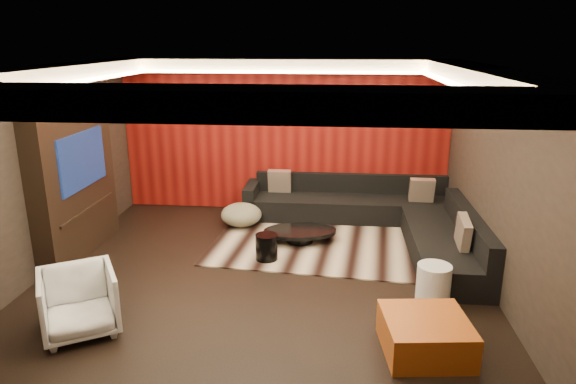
# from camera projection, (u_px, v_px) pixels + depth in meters

# --- Properties ---
(floor) EXTENTS (6.00, 6.00, 0.02)m
(floor) POSITION_uv_depth(u_px,v_px,m) (262.00, 278.00, 7.01)
(floor) COLOR black
(floor) RESTS_ON ground
(ceiling) EXTENTS (6.00, 6.00, 0.02)m
(ceiling) POSITION_uv_depth(u_px,v_px,m) (259.00, 66.00, 6.20)
(ceiling) COLOR silver
(ceiling) RESTS_ON ground
(wall_back) EXTENTS (6.00, 0.02, 2.80)m
(wall_back) POSITION_uv_depth(u_px,v_px,m) (284.00, 136.00, 9.48)
(wall_back) COLOR black
(wall_back) RESTS_ON ground
(wall_left) EXTENTS (0.02, 6.00, 2.80)m
(wall_left) POSITION_uv_depth(u_px,v_px,m) (39.00, 173.00, 6.88)
(wall_left) COLOR black
(wall_left) RESTS_ON ground
(wall_right) EXTENTS (0.02, 6.00, 2.80)m
(wall_right) POSITION_uv_depth(u_px,v_px,m) (501.00, 185.00, 6.33)
(wall_right) COLOR black
(wall_right) RESTS_ON ground
(red_feature_wall) EXTENTS (5.98, 0.05, 2.78)m
(red_feature_wall) POSITION_uv_depth(u_px,v_px,m) (284.00, 137.00, 9.44)
(red_feature_wall) COLOR #6B0C0A
(red_feature_wall) RESTS_ON ground
(soffit_back) EXTENTS (6.00, 0.60, 0.22)m
(soffit_back) POSITION_uv_depth(u_px,v_px,m) (282.00, 65.00, 8.81)
(soffit_back) COLOR silver
(soffit_back) RESTS_ON ground
(soffit_front) EXTENTS (6.00, 0.60, 0.22)m
(soffit_front) POSITION_uv_depth(u_px,v_px,m) (202.00, 103.00, 3.66)
(soffit_front) COLOR silver
(soffit_front) RESTS_ON ground
(soffit_left) EXTENTS (0.60, 4.80, 0.22)m
(soffit_left) POSITION_uv_depth(u_px,v_px,m) (48.00, 75.00, 6.48)
(soffit_left) COLOR silver
(soffit_left) RESTS_ON ground
(soffit_right) EXTENTS (0.60, 4.80, 0.22)m
(soffit_right) POSITION_uv_depth(u_px,v_px,m) (487.00, 78.00, 5.99)
(soffit_right) COLOR silver
(soffit_right) RESTS_ON ground
(cove_back) EXTENTS (4.80, 0.08, 0.04)m
(cove_back) POSITION_uv_depth(u_px,v_px,m) (280.00, 72.00, 8.51)
(cove_back) COLOR #FFD899
(cove_back) RESTS_ON ground
(cove_front) EXTENTS (4.80, 0.08, 0.04)m
(cove_front) POSITION_uv_depth(u_px,v_px,m) (214.00, 109.00, 4.01)
(cove_front) COLOR #FFD899
(cove_front) RESTS_ON ground
(cove_left) EXTENTS (0.08, 4.80, 0.04)m
(cove_left) POSITION_uv_depth(u_px,v_px,m) (74.00, 82.00, 6.48)
(cove_left) COLOR #FFD899
(cove_left) RESTS_ON ground
(cove_right) EXTENTS (0.08, 4.80, 0.04)m
(cove_right) POSITION_uv_depth(u_px,v_px,m) (457.00, 86.00, 6.05)
(cove_right) COLOR #FFD899
(cove_right) RESTS_ON ground
(tv_surround) EXTENTS (0.30, 2.00, 2.20)m
(tv_surround) POSITION_uv_depth(u_px,v_px,m) (75.00, 183.00, 7.53)
(tv_surround) COLOR black
(tv_surround) RESTS_ON ground
(tv_screen) EXTENTS (0.04, 1.30, 0.80)m
(tv_screen) POSITION_uv_depth(u_px,v_px,m) (82.00, 160.00, 7.41)
(tv_screen) COLOR black
(tv_screen) RESTS_ON ground
(tv_shelf) EXTENTS (0.04, 1.60, 0.04)m
(tv_shelf) POSITION_uv_depth(u_px,v_px,m) (88.00, 209.00, 7.63)
(tv_shelf) COLOR black
(tv_shelf) RESTS_ON ground
(rug) EXTENTS (4.26, 3.36, 0.02)m
(rug) POSITION_uv_depth(u_px,v_px,m) (343.00, 237.00, 8.41)
(rug) COLOR tan
(rug) RESTS_ON floor
(coffee_table) EXTENTS (1.34, 1.34, 0.20)m
(coffee_table) POSITION_uv_depth(u_px,v_px,m) (300.00, 235.00, 8.18)
(coffee_table) COLOR black
(coffee_table) RESTS_ON rug
(drum_stool) EXTENTS (0.37, 0.37, 0.38)m
(drum_stool) POSITION_uv_depth(u_px,v_px,m) (267.00, 247.00, 7.49)
(drum_stool) COLOR black
(drum_stool) RESTS_ON rug
(striped_pouf) EXTENTS (0.93, 0.93, 0.39)m
(striped_pouf) POSITION_uv_depth(u_px,v_px,m) (241.00, 215.00, 8.86)
(striped_pouf) COLOR beige
(striped_pouf) RESTS_ON rug
(white_side_table) EXTENTS (0.52, 0.52, 0.52)m
(white_side_table) POSITION_uv_depth(u_px,v_px,m) (433.00, 285.00, 6.23)
(white_side_table) COLOR silver
(white_side_table) RESTS_ON floor
(orange_ottoman) EXTENTS (0.95, 0.95, 0.38)m
(orange_ottoman) POSITION_uv_depth(u_px,v_px,m) (425.00, 335.00, 5.30)
(orange_ottoman) COLOR #943C13
(orange_ottoman) RESTS_ON floor
(armchair) EXTENTS (1.08, 1.08, 0.73)m
(armchair) POSITION_uv_depth(u_px,v_px,m) (79.00, 302.00, 5.61)
(armchair) COLOR silver
(armchair) RESTS_ON floor
(sectional_sofa) EXTENTS (3.65, 3.50, 0.75)m
(sectional_sofa) POSITION_uv_depth(u_px,v_px,m) (381.00, 218.00, 8.55)
(sectional_sofa) COLOR black
(sectional_sofa) RESTS_ON floor
(throw_pillows) EXTENTS (3.03, 2.73, 0.50)m
(throw_pillows) POSITION_uv_depth(u_px,v_px,m) (380.00, 198.00, 8.40)
(throw_pillows) COLOR #CEAE97
(throw_pillows) RESTS_ON sectional_sofa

